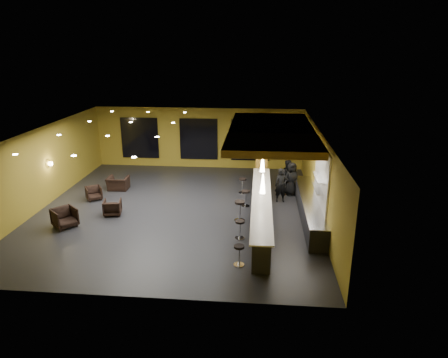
# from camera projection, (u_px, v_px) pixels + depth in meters

# --- Properties ---
(floor) EXTENTS (12.00, 13.00, 0.10)m
(floor) POSITION_uv_depth(u_px,v_px,m) (178.00, 210.00, 17.63)
(floor) COLOR #232326
(floor) RESTS_ON ground
(ceiling) EXTENTS (12.00, 13.00, 0.10)m
(ceiling) POSITION_uv_depth(u_px,v_px,m) (175.00, 130.00, 16.48)
(ceiling) COLOR black
(wall_back) EXTENTS (12.00, 0.10, 3.50)m
(wall_back) POSITION_uv_depth(u_px,v_px,m) (199.00, 138.00, 23.24)
(wall_back) COLOR olive
(wall_back) RESTS_ON floor
(wall_front) EXTENTS (12.00, 0.10, 3.50)m
(wall_front) POSITION_uv_depth(u_px,v_px,m) (128.00, 243.00, 10.87)
(wall_front) COLOR olive
(wall_front) RESTS_ON floor
(wall_left) EXTENTS (0.10, 13.00, 3.50)m
(wall_left) POSITION_uv_depth(u_px,v_px,m) (41.00, 168.00, 17.56)
(wall_left) COLOR olive
(wall_left) RESTS_ON floor
(wall_right) EXTENTS (0.10, 13.00, 3.50)m
(wall_right) POSITION_uv_depth(u_px,v_px,m) (320.00, 175.00, 16.55)
(wall_right) COLOR olive
(wall_right) RESTS_ON floor
(wood_soffit) EXTENTS (3.60, 8.00, 0.28)m
(wood_soffit) POSITION_uv_depth(u_px,v_px,m) (271.00, 131.00, 17.16)
(wood_soffit) COLOR #A3772F
(wood_soffit) RESTS_ON ceiling
(window_left) EXTENTS (2.20, 0.06, 2.40)m
(window_left) POSITION_uv_depth(u_px,v_px,m) (140.00, 138.00, 23.45)
(window_left) COLOR black
(window_left) RESTS_ON wall_back
(window_center) EXTENTS (2.20, 0.06, 2.40)m
(window_center) POSITION_uv_depth(u_px,v_px,m) (199.00, 139.00, 23.16)
(window_center) COLOR black
(window_center) RESTS_ON wall_back
(window_right) EXTENTS (2.20, 0.06, 2.40)m
(window_right) POSITION_uv_depth(u_px,v_px,m) (250.00, 140.00, 22.91)
(window_right) COLOR black
(window_right) RESTS_ON wall_back
(tile_backsplash) EXTENTS (0.06, 3.20, 2.40)m
(tile_backsplash) POSITION_uv_depth(u_px,v_px,m) (322.00, 177.00, 15.54)
(tile_backsplash) COLOR white
(tile_backsplash) RESTS_ON wall_right
(bar_counter) EXTENTS (0.60, 8.00, 1.00)m
(bar_counter) POSITION_uv_depth(u_px,v_px,m) (261.00, 210.00, 16.21)
(bar_counter) COLOR black
(bar_counter) RESTS_ON floor
(bar_top) EXTENTS (0.78, 8.10, 0.05)m
(bar_top) POSITION_uv_depth(u_px,v_px,m) (262.00, 198.00, 16.04)
(bar_top) COLOR silver
(bar_top) RESTS_ON bar_counter
(prep_counter) EXTENTS (0.70, 6.00, 0.86)m
(prep_counter) POSITION_uv_depth(u_px,v_px,m) (309.00, 209.00, 16.54)
(prep_counter) COLOR black
(prep_counter) RESTS_ON floor
(prep_top) EXTENTS (0.72, 6.00, 0.03)m
(prep_top) POSITION_uv_depth(u_px,v_px,m) (310.00, 199.00, 16.39)
(prep_top) COLOR silver
(prep_top) RESTS_ON prep_counter
(wall_shelf_lower) EXTENTS (0.30, 1.50, 0.03)m
(wall_shelf_lower) POSITION_uv_depth(u_px,v_px,m) (318.00, 188.00, 15.49)
(wall_shelf_lower) COLOR silver
(wall_shelf_lower) RESTS_ON wall_right
(wall_shelf_upper) EXTENTS (0.30, 1.50, 0.03)m
(wall_shelf_upper) POSITION_uv_depth(u_px,v_px,m) (319.00, 177.00, 15.34)
(wall_shelf_upper) COLOR silver
(wall_shelf_upper) RESTS_ON wall_right
(column) EXTENTS (0.60, 0.60, 3.50)m
(column) POSITION_uv_depth(u_px,v_px,m) (262.00, 152.00, 20.15)
(column) COLOR #A87925
(column) RESTS_ON floor
(wall_sconce) EXTENTS (0.22, 0.22, 0.22)m
(wall_sconce) POSITION_uv_depth(u_px,v_px,m) (50.00, 164.00, 18.00)
(wall_sconce) COLOR #FFE5B2
(wall_sconce) RESTS_ON wall_left
(pendant_0) EXTENTS (0.20, 0.20, 0.70)m
(pendant_0) POSITION_uv_depth(u_px,v_px,m) (263.00, 184.00, 13.73)
(pendant_0) COLOR white
(pendant_0) RESTS_ON wood_soffit
(pendant_1) EXTENTS (0.20, 0.20, 0.70)m
(pendant_1) POSITION_uv_depth(u_px,v_px,m) (263.00, 163.00, 16.09)
(pendant_1) COLOR white
(pendant_1) RESTS_ON wood_soffit
(pendant_2) EXTENTS (0.20, 0.20, 0.70)m
(pendant_2) POSITION_uv_depth(u_px,v_px,m) (262.00, 148.00, 18.45)
(pendant_2) COLOR white
(pendant_2) RESTS_ON wood_soffit
(staff_a) EXTENTS (0.62, 0.44, 1.58)m
(staff_a) POSITION_uv_depth(u_px,v_px,m) (281.00, 185.00, 18.25)
(staff_a) COLOR black
(staff_a) RESTS_ON floor
(staff_b) EXTENTS (1.00, 0.91, 1.68)m
(staff_b) POSITION_uv_depth(u_px,v_px,m) (288.00, 177.00, 19.26)
(staff_b) COLOR black
(staff_b) RESTS_ON floor
(staff_c) EXTENTS (0.93, 0.79, 1.62)m
(staff_c) POSITION_uv_depth(u_px,v_px,m) (292.00, 179.00, 19.06)
(staff_c) COLOR black
(staff_c) RESTS_ON floor
(armchair_a) EXTENTS (1.19, 1.19, 0.78)m
(armchair_a) POSITION_uv_depth(u_px,v_px,m) (65.00, 218.00, 15.81)
(armchair_a) COLOR black
(armchair_a) RESTS_ON floor
(armchair_b) EXTENTS (0.84, 0.85, 0.66)m
(armchair_b) POSITION_uv_depth(u_px,v_px,m) (112.00, 207.00, 16.96)
(armchair_b) COLOR black
(armchair_b) RESTS_ON floor
(armchair_c) EXTENTS (0.94, 0.95, 0.63)m
(armchair_c) POSITION_uv_depth(u_px,v_px,m) (94.00, 193.00, 18.63)
(armchair_c) COLOR black
(armchair_c) RESTS_ON floor
(armchair_d) EXTENTS (1.02, 0.90, 0.66)m
(armchair_d) POSITION_uv_depth(u_px,v_px,m) (118.00, 183.00, 19.93)
(armchair_d) COLOR black
(armchair_d) RESTS_ON floor
(bar_stool_0) EXTENTS (0.36, 0.36, 0.71)m
(bar_stool_0) POSITION_uv_depth(u_px,v_px,m) (239.00, 253.00, 12.99)
(bar_stool_0) COLOR silver
(bar_stool_0) RESTS_ON floor
(bar_stool_1) EXTENTS (0.37, 0.37, 0.73)m
(bar_stool_1) POSITION_uv_depth(u_px,v_px,m) (240.00, 227.00, 14.80)
(bar_stool_1) COLOR silver
(bar_stool_1) RESTS_ON floor
(bar_stool_2) EXTENTS (0.44, 0.44, 0.87)m
(bar_stool_2) POSITION_uv_depth(u_px,v_px,m) (240.00, 208.00, 16.27)
(bar_stool_2) COLOR silver
(bar_stool_2) RESTS_ON floor
(bar_stool_3) EXTENTS (0.38, 0.38, 0.75)m
(bar_stool_3) POSITION_uv_depth(u_px,v_px,m) (246.00, 196.00, 17.78)
(bar_stool_3) COLOR silver
(bar_stool_3) RESTS_ON floor
(bar_stool_4) EXTENTS (0.39, 0.39, 0.76)m
(bar_stool_4) POSITION_uv_depth(u_px,v_px,m) (243.00, 184.00, 19.38)
(bar_stool_4) COLOR silver
(bar_stool_4) RESTS_ON floor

